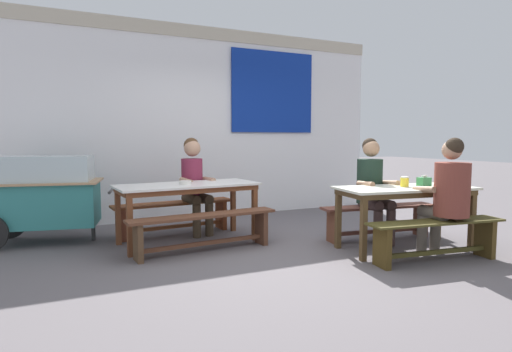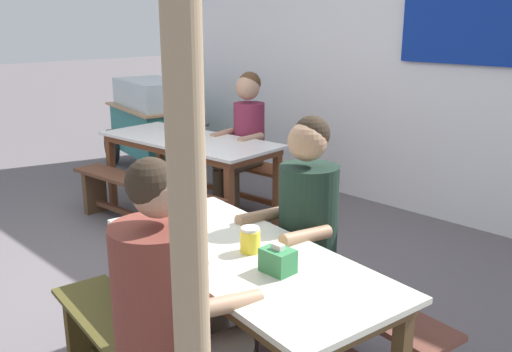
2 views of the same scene
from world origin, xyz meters
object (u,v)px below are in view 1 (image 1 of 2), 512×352
(bench_near_front, at_px, (436,235))
(tissue_box, at_px, (424,182))
(food_cart, at_px, (45,193))
(person_right_near_table, at_px, (372,184))
(bench_near_back, at_px, (378,216))
(person_near_front, at_px, (448,191))
(condiment_jar, at_px, (405,182))
(soup_bowl, at_px, (185,183))
(person_center_facing, at_px, (194,179))
(dining_table_far, at_px, (188,190))
(dining_table_near, at_px, (405,194))
(bench_far_front, at_px, (204,226))
(bench_far_back, at_px, (174,212))

(bench_near_front, bearing_deg, tissue_box, 56.70)
(food_cart, distance_m, person_right_near_table, 4.05)
(bench_near_back, bearing_deg, bench_near_front, -97.61)
(person_near_front, bearing_deg, tissue_box, 73.45)
(bench_near_back, height_order, condiment_jar, condiment_jar)
(soup_bowl, bearing_deg, condiment_jar, -30.28)
(bench_near_back, height_order, person_center_facing, person_center_facing)
(tissue_box, bearing_deg, soup_bowl, 151.01)
(food_cart, height_order, person_center_facing, person_center_facing)
(dining_table_far, height_order, condiment_jar, condiment_jar)
(tissue_box, bearing_deg, food_cart, 152.39)
(dining_table_near, distance_m, bench_near_front, 0.64)
(bench_near_back, bearing_deg, bench_far_front, 171.41)
(bench_far_front, height_order, person_center_facing, person_center_facing)
(person_right_near_table, distance_m, tissue_box, 0.61)
(bench_far_back, xyz_separation_m, bench_near_front, (2.17, -2.42, -0.02))
(person_near_front, height_order, condiment_jar, person_near_front)
(food_cart, height_order, person_right_near_table, person_right_near_table)
(bench_far_back, distance_m, food_cart, 1.60)
(bench_near_front, xyz_separation_m, condiment_jar, (0.08, 0.55, 0.51))
(dining_table_far, bearing_deg, bench_far_back, 95.14)
(bench_near_back, distance_m, person_center_facing, 2.48)
(food_cart, bearing_deg, person_near_front, -33.32)
(bench_near_front, distance_m, condiment_jar, 0.75)
(food_cart, bearing_deg, bench_near_back, -21.99)
(dining_table_near, relative_size, bench_near_front, 1.06)
(bench_far_front, bearing_deg, dining_table_far, 95.14)
(bench_far_back, height_order, person_center_facing, person_center_facing)
(bench_far_front, xyz_separation_m, condiment_jar, (2.16, -0.83, 0.49))
(dining_table_far, relative_size, bench_far_front, 1.01)
(bench_near_back, xyz_separation_m, tissue_box, (0.18, -0.56, 0.49))
(food_cart, relative_size, tissue_box, 12.23)
(person_center_facing, bearing_deg, bench_near_front, -51.30)
(dining_table_far, distance_m, person_near_front, 2.97)
(bench_far_back, bearing_deg, bench_far_front, -84.86)
(bench_far_back, xyz_separation_m, bench_near_back, (2.31, -1.38, -0.00))
(dining_table_near, xyz_separation_m, person_near_front, (0.11, -0.49, 0.08))
(person_near_front, bearing_deg, bench_far_back, 134.59)
(bench_near_back, relative_size, condiment_jar, 13.10)
(bench_near_front, relative_size, soup_bowl, 10.57)
(dining_table_far, relative_size, soup_bowl, 12.05)
(dining_table_near, relative_size, soup_bowl, 11.20)
(person_near_front, xyz_separation_m, tissue_box, (0.14, 0.45, 0.05))
(bench_near_front, xyz_separation_m, food_cart, (-3.73, 2.60, 0.34))
(food_cart, bearing_deg, bench_near_front, -34.90)
(person_center_facing, height_order, condiment_jar, person_center_facing)
(bench_far_back, distance_m, person_near_front, 3.38)
(bench_near_front, height_order, food_cart, food_cart)
(person_center_facing, bearing_deg, person_right_near_table, -36.08)
(bench_far_back, height_order, person_near_front, person_near_front)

